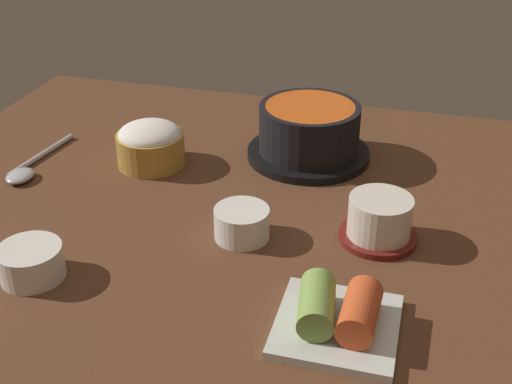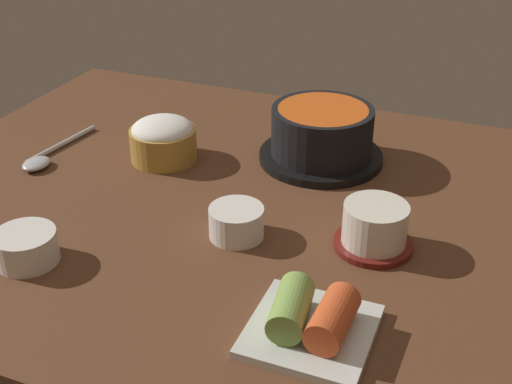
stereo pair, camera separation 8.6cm
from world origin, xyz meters
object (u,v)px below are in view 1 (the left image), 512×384
Objects in this scene: stone_pot at (309,132)px; spoon at (27,169)px; banchan_cup_center at (242,222)px; kimchi_plate at (337,316)px; tea_cup_with_saucer at (379,220)px; side_bowl_near at (31,261)px; rice_bowl at (150,144)px.

stone_pot is 41.56cm from spoon.
banchan_cup_center is at bearing -98.48° from stone_pot.
kimchi_plate is (14.04, -13.90, -0.25)cm from banchan_cup_center.
side_bowl_near is at bearing -154.07° from tea_cup_with_saucer.
rice_bowl is 1.46× the size of banchan_cup_center.
banchan_cup_center is 0.40× the size of spoon.
banchan_cup_center and side_bowl_near have the same top height.
kimchi_plate reaches higher than spoon.
tea_cup_with_saucer is 16.67cm from banchan_cup_center.
rice_bowl reaches higher than side_bowl_near.
kimchi_plate is at bearing -74.39° from stone_pot.
rice_bowl reaches higher than spoon.
kimchi_plate is 53.44cm from spoon.
banchan_cup_center is 0.94× the size of side_bowl_near.
stone_pot is 1.94× the size of tea_cup_with_saucer.
spoon is at bearing 175.47° from tea_cup_with_saucer.
tea_cup_with_saucer is 1.31× the size of side_bowl_near.
stone_pot is at bearing 20.92° from rice_bowl.
banchan_cup_center is 19.76cm from kimchi_plate.
rice_bowl reaches higher than kimchi_plate.
tea_cup_with_saucer is (34.66, -11.46, -0.50)cm from rice_bowl.
rice_bowl is 18.10cm from spoon.
stone_pot is at bearing 122.53° from tea_cup_with_saucer.
tea_cup_with_saucer is (12.67, -19.86, -1.28)cm from stone_pot.
spoon is (-14.32, 21.84, -1.41)cm from side_bowl_near.
banchan_cup_center is (18.45, -15.30, -1.25)cm from rice_bowl.
stone_pot is 24.06cm from banchan_cup_center.
kimchi_plate is (32.50, -29.21, -1.50)cm from rice_bowl.
rice_bowl reaches higher than tea_cup_with_saucer.
stone_pot is 2.55× the size of side_bowl_near.
banchan_cup_center is at bearing 34.36° from side_bowl_near.
rice_bowl is at bearing 86.17° from side_bowl_near.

